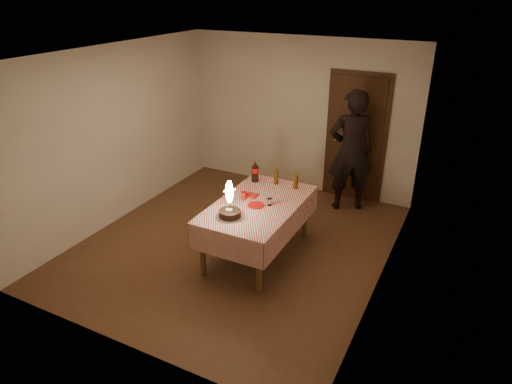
% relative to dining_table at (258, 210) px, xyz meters
% --- Properties ---
extents(ground, '(4.00, 4.50, 0.01)m').
position_rel_dining_table_xyz_m(ground, '(-0.39, 0.12, -0.67)').
color(ground, brown).
rests_on(ground, ground).
extents(room_shell, '(4.04, 4.54, 2.62)m').
position_rel_dining_table_xyz_m(room_shell, '(-0.36, 0.19, 0.99)').
color(room_shell, silver).
rests_on(room_shell, ground).
extents(dining_table, '(1.02, 1.72, 0.77)m').
position_rel_dining_table_xyz_m(dining_table, '(0.00, 0.00, 0.00)').
color(dining_table, brown).
rests_on(dining_table, ground).
extents(birthday_cake, '(0.34, 0.34, 0.48)m').
position_rel_dining_table_xyz_m(birthday_cake, '(-0.13, -0.49, 0.22)').
color(birthday_cake, white).
rests_on(birthday_cake, dining_table).
extents(red_plate, '(0.22, 0.22, 0.01)m').
position_rel_dining_table_xyz_m(red_plate, '(0.01, -0.07, 0.11)').
color(red_plate, red).
rests_on(red_plate, dining_table).
extents(red_cup, '(0.08, 0.08, 0.10)m').
position_rel_dining_table_xyz_m(red_cup, '(-0.22, 0.03, 0.15)').
color(red_cup, '#B9140C').
rests_on(red_cup, dining_table).
extents(clear_cup, '(0.07, 0.07, 0.09)m').
position_rel_dining_table_xyz_m(clear_cup, '(0.16, 0.03, 0.15)').
color(clear_cup, silver).
rests_on(clear_cup, dining_table).
extents(napkin_stack, '(0.15, 0.15, 0.02)m').
position_rel_dining_table_xyz_m(napkin_stack, '(-0.17, 0.15, 0.11)').
color(napkin_stack, red).
rests_on(napkin_stack, dining_table).
extents(cola_bottle, '(0.10, 0.10, 0.32)m').
position_rel_dining_table_xyz_m(cola_bottle, '(-0.35, 0.62, 0.26)').
color(cola_bottle, black).
rests_on(cola_bottle, dining_table).
extents(amber_bottle_left, '(0.06, 0.06, 0.25)m').
position_rel_dining_table_xyz_m(amber_bottle_left, '(-0.05, 0.68, 0.22)').
color(amber_bottle_left, '#57350F').
rests_on(amber_bottle_left, dining_table).
extents(amber_bottle_right, '(0.06, 0.06, 0.25)m').
position_rel_dining_table_xyz_m(amber_bottle_right, '(0.26, 0.65, 0.22)').
color(amber_bottle_right, '#57350F').
rests_on(amber_bottle_right, dining_table).
extents(photographer, '(0.85, 0.76, 1.94)m').
position_rel_dining_table_xyz_m(photographer, '(0.65, 1.92, 0.31)').
color(photographer, black).
rests_on(photographer, ground).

